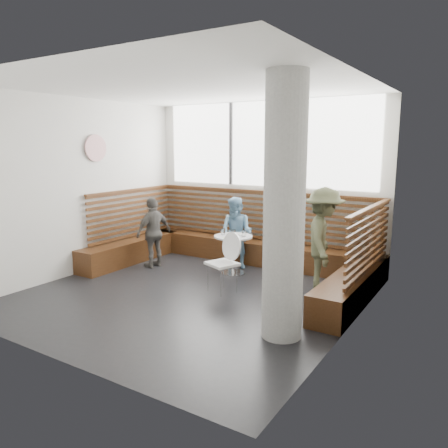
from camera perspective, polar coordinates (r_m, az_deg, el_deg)
The scene contains 15 objects.
room at distance 6.70m, azimuth -4.53°, elevation 3.77°, with size 5.00×5.00×3.20m.
booth at distance 8.38m, azimuth 2.81°, elevation -3.19°, with size 5.00×2.50×1.44m.
concrete_column at distance 5.25m, azimuth 7.87°, elevation 1.87°, with size 0.50×0.50×3.20m, color gray.
wall_art at distance 8.62m, azimuth -16.42°, elevation 9.50°, with size 0.50×0.50×0.03m, color white.
cafe_table at distance 8.03m, azimuth 1.22°, elevation -2.96°, with size 0.70×0.70×0.72m.
cafe_chair at distance 7.09m, azimuth 0.08°, elevation -4.33°, with size 0.46×0.45×0.97m.
adult_man at distance 7.25m, azimuth 12.84°, elevation -1.98°, with size 1.10×0.63×1.70m, color #494D33.
child_back at distance 8.40m, azimuth 1.65°, elevation -1.17°, with size 0.67×0.52×1.38m, color #6894B5.
child_left at distance 8.58m, azimuth -9.17°, elevation -1.10°, with size 0.80×0.33×1.37m, color #55524D.
plate_near at distance 8.17m, azimuth 0.96°, elevation -1.23°, with size 0.19×0.19×0.01m, color white.
plate_far at distance 8.10m, azimuth 2.35°, elevation -1.32°, with size 0.21×0.21×0.01m, color white.
glass_left at distance 8.06m, azimuth -0.10°, elevation -1.01°, with size 0.07×0.07×0.12m, color white.
glass_mid at distance 7.94m, azimuth 1.24°, elevation -1.16°, with size 0.08×0.08×0.12m, color white.
glass_right at distance 7.90m, azimuth 2.59°, elevation -1.24°, with size 0.07×0.07×0.12m, color white.
menu_card at distance 7.81m, azimuth 0.75°, elevation -1.79°, with size 0.21×0.15×0.00m, color #A5C64C.
Camera 1 is at (3.97, -5.34, 2.36)m, focal length 35.00 mm.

